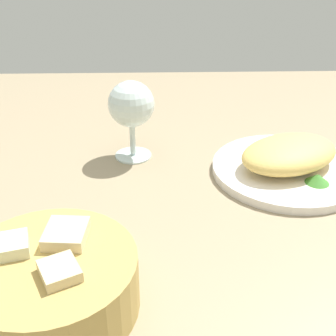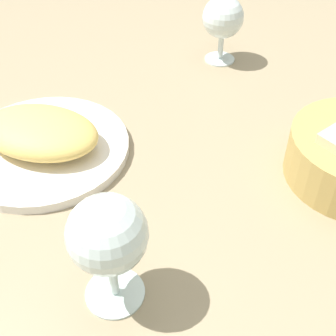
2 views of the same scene
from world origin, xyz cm
name	(u,v)px [view 2 (image 2 of 2)]	position (x,y,z in cm)	size (l,w,h in cm)	color
ground_plane	(164,154)	(0.00, 0.00, -1.00)	(140.00, 140.00, 2.00)	gray
plate	(44,148)	(-11.32, -13.31, 0.70)	(24.79, 24.79, 1.40)	white
omelette	(40,132)	(-11.32, -13.31, 3.72)	(17.46, 11.54, 4.64)	#E2BC61
lettuce_garnish	(62,116)	(-14.50, -7.83, 2.15)	(3.77, 3.77, 1.51)	#428A31
wine_glass_near	(108,238)	(14.54, -20.31, 9.40)	(7.94, 7.94, 13.89)	silver
wine_glass_far	(223,19)	(-12.44, 25.69, 8.01)	(7.45, 7.45, 12.14)	silver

